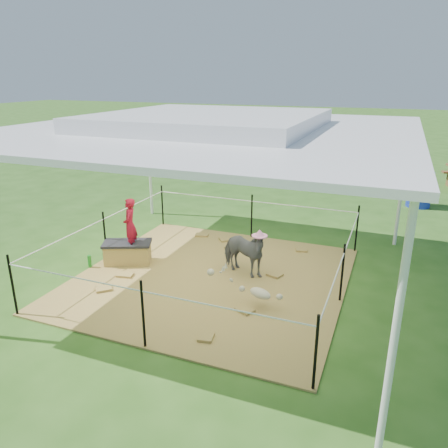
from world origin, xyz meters
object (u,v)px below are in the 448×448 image
at_px(foal, 260,292).
at_px(picnic_table_near, 375,171).
at_px(pony, 243,252).
at_px(distant_person, 373,179).
at_px(straw_bale, 128,253).
at_px(woman, 130,220).
at_px(green_bottle, 90,261).
at_px(trash_barrel, 420,189).

distance_m(foal, picnic_table_near, 9.53).
relative_size(pony, foal, 1.06).
bearing_deg(distant_person, foal, 72.84).
relative_size(straw_bale, foal, 0.87).
height_order(straw_bale, distant_person, distant_person).
bearing_deg(foal, picnic_table_near, 105.33).
height_order(pony, picnic_table_near, pony).
height_order(woman, foal, woman).
bearing_deg(green_bottle, woman, 34.70).
bearing_deg(pony, straw_bale, 117.68).
bearing_deg(distant_person, straw_bale, 51.61).
bearing_deg(green_bottle, distant_person, 58.94).
xyz_separation_m(foal, distant_person, (1.11, 7.78, 0.20)).
xyz_separation_m(straw_bale, foal, (2.88, -0.69, 0.08)).
height_order(foal, picnic_table_near, picnic_table_near).
bearing_deg(pony, trash_barrel, -7.72).
distance_m(foal, trash_barrel, 7.38).
bearing_deg(distant_person, trash_barrel, 139.23).
bearing_deg(pony, woman, 118.07).
height_order(woman, picnic_table_near, woman).
bearing_deg(straw_bale, picnic_table_near, 65.80).
xyz_separation_m(straw_bale, picnic_table_near, (3.94, 8.78, 0.19)).
xyz_separation_m(pony, distant_person, (1.76, 6.76, 0.04)).
distance_m(straw_bale, picnic_table_near, 9.62).
distance_m(woman, picnic_table_near, 9.59).
bearing_deg(woman, trash_barrel, 116.83).
xyz_separation_m(green_bottle, picnic_table_near, (4.49, 9.23, 0.26)).
relative_size(pony, distant_person, 1.02).
distance_m(pony, picnic_table_near, 8.62).
bearing_deg(picnic_table_near, pony, -93.73).
relative_size(trash_barrel, distant_person, 0.97).
height_order(pony, distant_person, distant_person).
distance_m(pony, foal, 1.22).
distance_m(green_bottle, distant_person, 8.80).
bearing_deg(woman, distant_person, 127.53).
bearing_deg(picnic_table_near, green_bottle, -108.22).
relative_size(picnic_table_near, distant_person, 1.93).
xyz_separation_m(pony, picnic_table_near, (1.72, 8.45, -0.06)).
xyz_separation_m(pony, foal, (0.65, -1.02, -0.16)).
height_order(trash_barrel, picnic_table_near, trash_barrel).
distance_m(green_bottle, pony, 2.90).
relative_size(straw_bale, picnic_table_near, 0.43).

